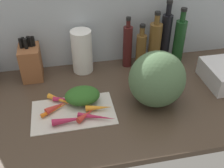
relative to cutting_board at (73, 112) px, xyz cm
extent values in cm
cube|color=#47382B|center=(22.42, 6.56, -1.90)|extent=(170.00, 80.00, 3.00)
cube|color=#ADB7C1|center=(22.42, 45.06, 29.60)|extent=(170.00, 3.00, 60.00)
cube|color=beige|center=(0.00, 0.00, 0.00)|extent=(39.19, 23.90, 0.80)
cone|color=#B2264C|center=(-1.28, -7.31, 2.00)|extent=(17.60, 3.66, 3.21)
cone|color=#B2264C|center=(-2.68, 7.86, 1.64)|extent=(13.44, 6.32, 2.48)
cone|color=red|center=(-7.89, 2.90, 2.07)|extent=(10.91, 8.14, 3.35)
cone|color=orange|center=(-5.12, 7.87, 1.67)|extent=(13.89, 11.90, 2.53)
cone|color=red|center=(5.48, -5.34, 1.92)|extent=(9.85, 8.73, 3.04)
cone|color=orange|center=(12.09, -1.50, 1.91)|extent=(12.83, 4.36, 3.01)
cone|color=#B2264C|center=(10.24, -7.28, 1.62)|extent=(17.55, 8.59, 2.43)
cone|color=orange|center=(-8.08, 2.26, 1.42)|extent=(14.61, 9.35, 2.04)
ellipsoid|color=#2D6023|center=(5.28, 6.36, 4.06)|extent=(17.29, 13.30, 7.32)
ellipsoid|color=#4C6B47|center=(40.50, 0.01, 13.43)|extent=(27.08, 25.18, 27.66)
cube|color=brown|center=(-19.44, 34.73, 8.90)|extent=(10.89, 14.28, 18.60)
cylinder|color=black|center=(-22.61, 35.06, 20.95)|extent=(1.81, 1.81, 5.50)
cylinder|color=black|center=(-21.34, 35.88, 20.95)|extent=(1.85, 1.85, 5.50)
cylinder|color=black|center=(-20.07, 34.13, 20.95)|extent=(1.96, 1.96, 5.50)
cylinder|color=black|center=(-18.80, 36.50, 20.95)|extent=(1.89, 1.89, 5.50)
cylinder|color=black|center=(-17.53, 35.91, 20.95)|extent=(1.85, 1.85, 5.50)
cylinder|color=black|center=(-16.26, 36.14, 20.95)|extent=(1.66, 1.66, 5.50)
cylinder|color=white|center=(8.90, 36.06, 12.03)|extent=(11.54, 11.54, 24.85)
cylinder|color=#471919|center=(35.29, 36.23, 11.96)|extent=(5.35, 5.35, 24.71)
cylinder|color=#471919|center=(35.29, 36.23, 26.35)|extent=(2.37, 2.37, 4.07)
cylinder|color=black|center=(35.29, 36.23, 29.18)|extent=(2.72, 2.72, 1.60)
cylinder|color=brown|center=(42.59, 33.46, 9.70)|extent=(5.77, 5.77, 20.21)
cylinder|color=brown|center=(42.59, 33.46, 22.32)|extent=(2.77, 2.77, 5.02)
cylinder|color=black|center=(42.59, 33.46, 25.62)|extent=(3.19, 3.19, 1.60)
cylinder|color=brown|center=(50.68, 33.62, 12.69)|extent=(7.12, 7.12, 26.17)
cylinder|color=brown|center=(50.68, 33.62, 28.54)|extent=(2.99, 2.99, 5.54)
cylinder|color=black|center=(50.68, 33.62, 32.11)|extent=(3.43, 3.43, 1.60)
cylinder|color=black|center=(58.11, 36.77, 14.34)|extent=(6.09, 6.09, 29.47)
cylinder|color=black|center=(58.11, 36.77, 32.46)|extent=(3.00, 3.00, 6.77)
cylinder|color=black|center=(58.11, 36.77, 36.65)|extent=(3.46, 3.46, 1.60)
cylinder|color=#19421E|center=(65.46, 33.34, 12.93)|extent=(6.54, 6.54, 26.66)
cylinder|color=#19421E|center=(65.46, 33.34, 29.25)|extent=(3.02, 3.02, 6.00)
cylinder|color=black|center=(65.46, 33.34, 33.05)|extent=(3.47, 3.47, 1.60)
camera|label=1|loc=(-1.00, -97.68, 87.00)|focal=43.34mm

